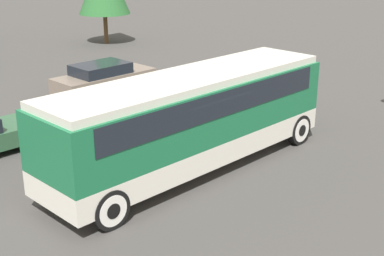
{
  "coord_description": "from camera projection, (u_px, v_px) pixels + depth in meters",
  "views": [
    {
      "loc": [
        -10.81,
        -10.7,
        6.78
      ],
      "look_at": [
        0.0,
        0.0,
        1.35
      ],
      "focal_mm": 50.0,
      "sensor_mm": 36.0,
      "label": 1
    }
  ],
  "objects": [
    {
      "name": "parked_car_mid",
      "position": [
        104.0,
        78.0,
        24.46
      ],
      "size": [
        4.73,
        1.94,
        1.41
      ],
      "color": "#7A6B5B",
      "rests_on": "ground_plane"
    },
    {
      "name": "ground_plane",
      "position": [
        192.0,
        169.0,
        16.6
      ],
      "size": [
        120.0,
        120.0,
        0.0
      ],
      "primitive_type": "plane",
      "color": "#423F3D"
    },
    {
      "name": "tour_bus",
      "position": [
        194.0,
        113.0,
        16.06
      ],
      "size": [
        9.96,
        2.53,
        3.0
      ],
      "color": "silver",
      "rests_on": "ground_plane"
    }
  ]
}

